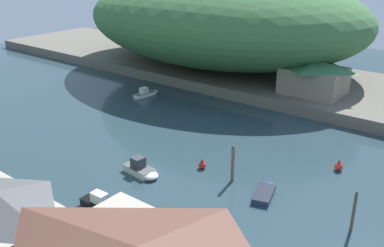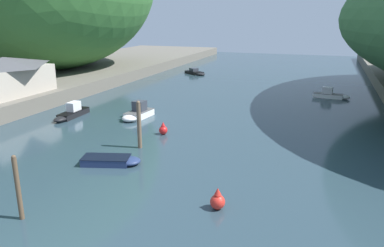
{
  "view_description": "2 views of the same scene",
  "coord_description": "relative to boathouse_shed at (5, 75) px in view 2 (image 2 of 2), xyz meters",
  "views": [
    {
      "loc": [
        -31.54,
        0.5,
        19.48
      ],
      "look_at": [
        2.98,
        27.39,
        1.88
      ],
      "focal_mm": 40.0,
      "sensor_mm": 36.0,
      "label": 1
    },
    {
      "loc": [
        10.4,
        -4.9,
        9.55
      ],
      "look_at": [
        1.03,
        21.15,
        1.54
      ],
      "focal_mm": 35.0,
      "sensor_mm": 36.0,
      "label": 2
    }
  ],
  "objects": [
    {
      "name": "boat_cabin_cruiser",
      "position": [
        18.39,
        -9.57,
        -3.35
      ],
      "size": [
        4.13,
        2.47,
        0.51
      ],
      "rotation": [
        0.0,
        0.0,
        5.0
      ],
      "color": "navy",
      "rests_on": "water_surface"
    },
    {
      "name": "boat_red_skiff",
      "position": [
        8.22,
        -0.57,
        -3.17
      ],
      "size": [
        1.36,
        4.87,
        1.42
      ],
      "rotation": [
        0.0,
        0.0,
        3.18
      ],
      "color": "black",
      "rests_on": "water_surface"
    },
    {
      "name": "mooring_post_nearest",
      "position": [
        17.89,
        -17.18,
        -1.93
      ],
      "size": [
        0.23,
        0.23,
        3.32
      ],
      "color": "brown",
      "rests_on": "water_surface"
    },
    {
      "name": "boat_open_rowboat",
      "position": [
        32.06,
        17.45,
        -3.21
      ],
      "size": [
        4.31,
        1.54,
        1.31
      ],
      "rotation": [
        0.0,
        0.0,
        4.61
      ],
      "color": "white",
      "rests_on": "water_surface"
    },
    {
      "name": "boathouse_shed",
      "position": [
        0.0,
        0.0,
        0.0
      ],
      "size": [
        5.75,
        9.7,
        3.91
      ],
      "color": "#B2A899",
      "rests_on": "left_bank"
    },
    {
      "name": "channel_buoy_far",
      "position": [
        18.87,
        -2.46,
        -3.18
      ],
      "size": [
        0.72,
        0.72,
        1.08
      ],
      "color": "red",
      "rests_on": "water_surface"
    },
    {
      "name": "boat_yellow_tender",
      "position": [
        10.41,
        29.98,
        -3.3
      ],
      "size": [
        4.49,
        3.79,
        0.97
      ],
      "rotation": [
        0.0,
        0.0,
        4.1
      ],
      "color": "black",
      "rests_on": "water_surface"
    },
    {
      "name": "mooring_post_middle",
      "position": [
        18.57,
        -6.08,
        -1.78
      ],
      "size": [
        0.31,
        0.31,
        3.61
      ],
      "color": "brown",
      "rests_on": "water_surface"
    },
    {
      "name": "boat_mid_channel",
      "position": [
        14.43,
        1.33,
        -3.11
      ],
      "size": [
        1.92,
        4.06,
        1.63
      ],
      "rotation": [
        0.0,
        0.0,
        3.04
      ],
      "color": "white",
      "rests_on": "water_surface"
    },
    {
      "name": "channel_buoy_near",
      "position": [
        26.6,
        -13.0,
        -3.14
      ],
      "size": [
        0.78,
        0.78,
        1.17
      ],
      "color": "red",
      "rests_on": "water_surface"
    },
    {
      "name": "water_surface",
      "position": [
        20.8,
        5.24,
        -3.6
      ],
      "size": [
        130.0,
        130.0,
        0.0
      ],
      "primitive_type": "plane",
      "color": "#283D47",
      "rests_on": "ground"
    }
  ]
}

